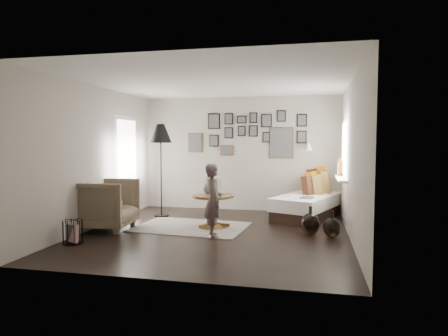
% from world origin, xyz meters
% --- Properties ---
extents(ground, '(4.80, 4.80, 0.00)m').
position_xyz_m(ground, '(0.00, 0.00, 0.00)').
color(ground, black).
rests_on(ground, ground).
extents(wall_back, '(4.50, 0.00, 4.50)m').
position_xyz_m(wall_back, '(0.00, 2.40, 1.30)').
color(wall_back, '#A49C90').
rests_on(wall_back, ground).
extents(wall_front, '(4.50, 0.00, 4.50)m').
position_xyz_m(wall_front, '(0.00, -2.40, 1.30)').
color(wall_front, '#A49C90').
rests_on(wall_front, ground).
extents(wall_left, '(0.00, 4.80, 4.80)m').
position_xyz_m(wall_left, '(-2.25, 0.00, 1.30)').
color(wall_left, '#A49C90').
rests_on(wall_left, ground).
extents(wall_right, '(0.00, 4.80, 4.80)m').
position_xyz_m(wall_right, '(2.25, 0.00, 1.30)').
color(wall_right, '#A49C90').
rests_on(wall_right, ground).
extents(ceiling, '(4.80, 4.80, 0.00)m').
position_xyz_m(ceiling, '(0.00, 0.00, 2.60)').
color(ceiling, white).
rests_on(ceiling, wall_back).
extents(door_left, '(0.00, 2.14, 2.14)m').
position_xyz_m(door_left, '(-2.23, 1.20, 1.05)').
color(door_left, white).
rests_on(door_left, wall_left).
extents(window_right, '(0.15, 1.32, 1.30)m').
position_xyz_m(window_right, '(2.18, 1.34, 0.93)').
color(window_right, white).
rests_on(window_right, wall_right).
extents(gallery_wall, '(2.74, 0.03, 1.08)m').
position_xyz_m(gallery_wall, '(0.29, 2.38, 1.74)').
color(gallery_wall, brown).
rests_on(gallery_wall, wall_back).
extents(wall_sconce, '(0.18, 0.36, 0.16)m').
position_xyz_m(wall_sconce, '(1.55, 2.13, 1.46)').
color(wall_sconce, white).
rests_on(wall_sconce, wall_back).
extents(rug, '(2.11, 1.56, 0.01)m').
position_xyz_m(rug, '(-0.55, 0.35, 0.01)').
color(rug, silver).
rests_on(rug, ground).
extents(pedestal_table, '(0.78, 0.78, 0.61)m').
position_xyz_m(pedestal_table, '(-0.14, 0.41, 0.28)').
color(pedestal_table, brown).
rests_on(pedestal_table, ground).
extents(vase, '(0.22, 0.22, 0.55)m').
position_xyz_m(vase, '(-0.22, 0.43, 0.78)').
color(vase, black).
rests_on(vase, pedestal_table).
extents(candles, '(0.13, 0.13, 0.29)m').
position_xyz_m(candles, '(-0.03, 0.41, 0.75)').
color(candles, black).
rests_on(candles, pedestal_table).
extents(daybed, '(1.61, 2.29, 1.05)m').
position_xyz_m(daybed, '(1.60, 1.92, 0.34)').
color(daybed, black).
rests_on(daybed, ground).
extents(magazine_on_daybed, '(0.29, 0.36, 0.02)m').
position_xyz_m(magazine_on_daybed, '(1.54, 1.26, 0.49)').
color(magazine_on_daybed, black).
rests_on(magazine_on_daybed, daybed).
extents(armchair, '(1.09, 1.06, 0.92)m').
position_xyz_m(armchair, '(-2.00, -0.14, 0.46)').
color(armchair, brown).
rests_on(armchair, ground).
extents(armchair_cushion, '(0.44, 0.45, 0.19)m').
position_xyz_m(armchair_cushion, '(-2.00, -0.09, 0.48)').
color(armchair_cushion, silver).
rests_on(armchair_cushion, armchair).
extents(floor_lamp, '(0.45, 0.45, 1.95)m').
position_xyz_m(floor_lamp, '(-1.46, 1.23, 1.68)').
color(floor_lamp, black).
rests_on(floor_lamp, ground).
extents(magazine_basket, '(0.36, 0.36, 0.37)m').
position_xyz_m(magazine_basket, '(-2.00, -1.16, 0.18)').
color(magazine_basket, black).
rests_on(magazine_basket, ground).
extents(demijohn_large, '(0.32, 0.32, 0.49)m').
position_xyz_m(demijohn_large, '(1.62, 0.22, 0.19)').
color(demijohn_large, black).
rests_on(demijohn_large, ground).
extents(demijohn_small, '(0.29, 0.29, 0.44)m').
position_xyz_m(demijohn_small, '(1.97, 0.10, 0.17)').
color(demijohn_small, black).
rests_on(demijohn_small, ground).
extents(child, '(0.45, 0.53, 1.22)m').
position_xyz_m(child, '(0.04, -0.26, 0.61)').
color(child, '#554443').
rests_on(child, ground).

